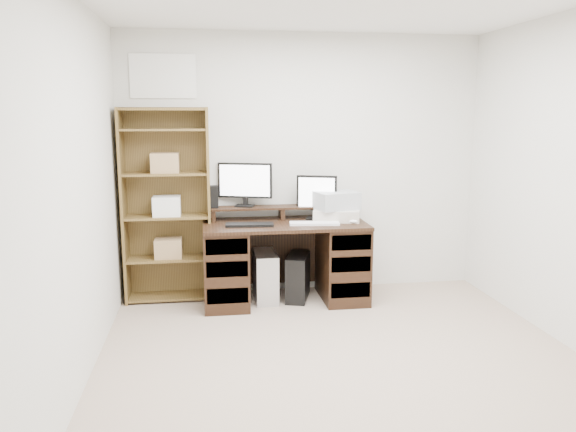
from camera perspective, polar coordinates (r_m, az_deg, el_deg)
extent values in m
cube|color=tan|center=(3.94, 6.58, -16.17)|extent=(3.50, 4.00, 0.02)
cube|color=silver|center=(5.51, 1.50, 5.24)|extent=(3.50, 0.02, 2.50)
cube|color=silver|center=(1.74, 24.69, -7.19)|extent=(3.50, 0.02, 2.50)
cube|color=silver|center=(3.53, -21.75, 1.57)|extent=(0.02, 4.00, 2.50)
cube|color=white|center=(5.41, -12.59, 13.71)|extent=(0.60, 0.01, 0.40)
cube|color=black|center=(5.18, -0.32, -0.85)|extent=(1.50, 0.70, 0.03)
cube|color=black|center=(5.22, -6.33, -5.06)|extent=(0.40, 0.66, 0.72)
cube|color=black|center=(5.36, 5.53, -4.61)|extent=(0.40, 0.66, 0.72)
cube|color=black|center=(5.57, -0.79, -3.56)|extent=(1.48, 0.02, 0.65)
cube|color=black|center=(4.96, -6.15, -8.06)|extent=(0.36, 0.01, 0.14)
cube|color=black|center=(4.89, -6.21, -5.40)|extent=(0.36, 0.01, 0.14)
cube|color=black|center=(4.84, -6.25, -3.12)|extent=(0.36, 0.01, 0.14)
cube|color=black|center=(5.11, 6.37, -7.49)|extent=(0.36, 0.01, 0.14)
cube|color=black|center=(5.04, 6.42, -4.90)|extent=(0.36, 0.01, 0.14)
cube|color=black|center=(5.00, 6.47, -2.69)|extent=(0.36, 0.01, 0.14)
cube|color=black|center=(5.33, -7.58, 0.10)|extent=(0.04, 0.20, 0.10)
cube|color=black|center=(5.38, -0.64, 0.28)|extent=(0.04, 0.20, 0.10)
cube|color=black|center=(5.50, 6.08, 0.45)|extent=(0.04, 0.20, 0.10)
cube|color=black|center=(5.37, -0.65, 0.91)|extent=(1.40, 0.22, 0.02)
cube|color=black|center=(5.36, -4.40, 1.05)|extent=(0.20, 0.18, 0.02)
cube|color=black|center=(5.37, -4.36, 1.66)|extent=(0.05, 0.04, 0.09)
cube|color=black|center=(5.34, -4.39, 3.63)|extent=(0.51, 0.20, 0.33)
cube|color=white|center=(5.33, -4.44, 3.60)|extent=(0.46, 0.15, 0.29)
cube|color=black|center=(5.34, 2.88, -0.26)|extent=(0.22, 0.19, 0.02)
cube|color=black|center=(5.35, 2.92, 0.39)|extent=(0.06, 0.04, 0.10)
cube|color=black|center=(5.32, 2.94, 2.36)|extent=(0.37, 0.16, 0.33)
cube|color=white|center=(5.30, 2.91, 2.33)|extent=(0.32, 0.11, 0.29)
cube|color=black|center=(5.30, -7.58, 1.96)|extent=(0.09, 0.09, 0.21)
cube|color=black|center=(5.03, -3.92, -0.89)|extent=(0.44, 0.17, 0.02)
cube|color=white|center=(5.10, 2.70, -0.76)|extent=(0.46, 0.19, 0.02)
ellipsoid|color=white|center=(5.18, 6.72, -0.53)|extent=(0.11, 0.09, 0.04)
cube|color=beige|center=(5.31, 4.94, 0.14)|extent=(0.49, 0.42, 0.11)
cube|color=#A3A9AE|center=(5.29, 4.96, 1.58)|extent=(0.44, 0.36, 0.16)
cube|color=#B9BCC0|center=(5.34, -2.32, -6.11)|extent=(0.21, 0.46, 0.46)
cube|color=black|center=(5.36, 1.01, -6.19)|extent=(0.30, 0.46, 0.43)
cube|color=#19FF33|center=(5.13, 0.70, -5.88)|extent=(0.01, 0.01, 0.01)
cube|color=brown|center=(5.35, -16.35, 0.89)|extent=(0.02, 0.30, 1.80)
cube|color=brown|center=(5.30, -8.02, 1.11)|extent=(0.02, 0.30, 1.80)
cube|color=brown|center=(5.45, -12.11, 1.24)|extent=(0.80, 0.01, 1.80)
cube|color=brown|center=(5.52, -11.86, -7.95)|extent=(0.75, 0.28, 0.02)
cube|color=brown|center=(5.41, -12.01, -4.23)|extent=(0.75, 0.28, 0.02)
cube|color=brown|center=(5.33, -12.17, -0.06)|extent=(0.75, 0.28, 0.02)
cube|color=brown|center=(5.27, -12.34, 4.22)|extent=(0.75, 0.28, 0.02)
cube|color=brown|center=(5.24, -12.51, 8.57)|extent=(0.75, 0.28, 0.02)
cube|color=brown|center=(5.24, -12.59, 10.54)|extent=(0.75, 0.28, 0.02)
cube|color=#A07F54|center=(5.39, -12.05, -3.20)|extent=(0.25, 0.20, 0.18)
cube|color=white|center=(5.31, -12.21, 1.00)|extent=(0.25, 0.20, 0.18)
cube|color=#A07F54|center=(5.26, -12.38, 5.30)|extent=(0.25, 0.20, 0.18)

